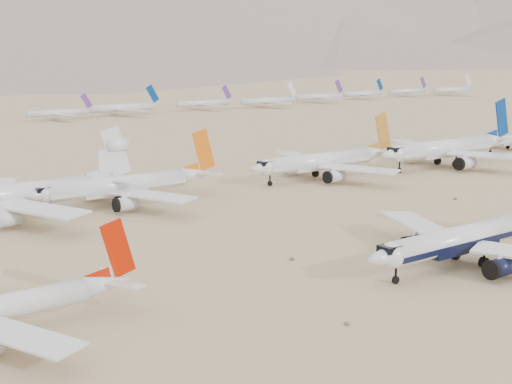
% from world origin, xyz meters
% --- Properties ---
extents(ground, '(7000.00, 7000.00, 0.00)m').
position_xyz_m(ground, '(0.00, 0.00, 0.00)').
color(ground, '#9B7D5A').
rests_on(ground, ground).
extents(main_airliner, '(51.52, 50.32, 18.18)m').
position_xyz_m(main_airliner, '(-4.51, -6.49, 5.00)').
color(main_airliner, silver).
rests_on(main_airliner, ground).
extents(row2_navy_widebody, '(60.39, 59.05, 21.48)m').
position_xyz_m(row2_navy_widebody, '(79.87, 67.07, 6.00)').
color(row2_navy_widebody, silver).
rests_on(row2_navy_widebody, ground).
extents(row2_gold_tail, '(52.96, 51.79, 18.86)m').
position_xyz_m(row2_gold_tail, '(30.99, 74.33, 5.27)').
color(row2_gold_tail, silver).
rests_on(row2_gold_tail, ground).
extents(row2_orange_tail, '(49.84, 48.75, 17.78)m').
position_xyz_m(row2_orange_tail, '(-34.00, 76.54, 4.99)').
color(row2_orange_tail, silver).
rests_on(row2_orange_tail, ground).
extents(row2_white_trijet, '(56.32, 55.04, 19.96)m').
position_xyz_m(row2_white_trijet, '(-61.02, 78.55, 5.78)').
color(row2_white_trijet, silver).
rests_on(row2_white_trijet, ground).
extents(distant_storage_row, '(671.84, 58.43, 14.91)m').
position_xyz_m(distant_storage_row, '(67.11, 295.31, 4.43)').
color(distant_storage_row, silver).
rests_on(distant_storage_row, ground).
extents(foothills, '(4637.50, 1395.00, 155.00)m').
position_xyz_m(foothills, '(526.68, 1100.00, 67.15)').
color(foothills, slate).
rests_on(foothills, ground).
extents(desert_scrub, '(233.60, 121.67, 0.63)m').
position_xyz_m(desert_scrub, '(-20.73, -21.89, 0.28)').
color(desert_scrub, brown).
rests_on(desert_scrub, ground).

